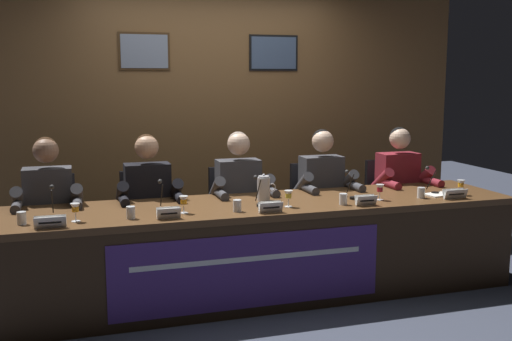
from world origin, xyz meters
name	(u,v)px	position (x,y,z in m)	size (l,w,h in m)	color
ground_plane	(256,294)	(0.00, 0.00, 0.00)	(12.00, 12.00, 0.00)	#383D4C
wall_back_panelled	(210,115)	(0.00, 1.53, 1.30)	(5.29, 0.14, 2.60)	brown
conference_table	(260,234)	(0.00, -0.12, 0.51)	(4.09, 0.88, 0.73)	brown
chair_far_left	(51,234)	(-1.52, 0.62, 0.44)	(0.44, 0.44, 0.90)	black
panelist_far_left	(48,206)	(-1.52, 0.42, 0.72)	(0.51, 0.48, 1.23)	black
nameplate_far_left	(50,222)	(-1.48, -0.35, 0.77)	(0.20, 0.06, 0.08)	white
juice_glass_far_left	(75,209)	(-1.32, -0.22, 0.81)	(0.06, 0.06, 0.12)	white
water_cup_far_left	(22,219)	(-1.66, -0.20, 0.77)	(0.06, 0.06, 0.08)	silver
microphone_far_left	(53,207)	(-1.47, -0.06, 0.80)	(0.06, 0.17, 0.22)	black
chair_left	(147,227)	(-0.76, 0.62, 0.44)	(0.44, 0.44, 0.90)	black
panelist_left	(149,200)	(-0.76, 0.42, 0.72)	(0.51, 0.48, 1.23)	black
nameplate_left	(169,213)	(-0.72, -0.32, 0.77)	(0.16, 0.06, 0.08)	white
juice_glass_left	(184,201)	(-0.59, -0.19, 0.81)	(0.06, 0.06, 0.12)	white
water_cup_left	(131,213)	(-0.96, -0.24, 0.77)	(0.06, 0.06, 0.08)	silver
microphone_left	(162,201)	(-0.72, -0.07, 0.80)	(0.06, 0.17, 0.22)	black
chair_center	(235,221)	(0.00, 0.62, 0.44)	(0.44, 0.44, 0.90)	black
panelist_center	(241,194)	(0.00, 0.42, 0.72)	(0.51, 0.48, 1.23)	black
nameplate_center	(270,207)	(0.00, -0.35, 0.77)	(0.17, 0.06, 0.08)	white
juice_glass_center	(288,195)	(0.19, -0.21, 0.81)	(0.06, 0.06, 0.12)	white
water_cup_center	(237,206)	(-0.22, -0.25, 0.77)	(0.06, 0.06, 0.08)	silver
microphone_center	(259,196)	(-0.01, -0.10, 0.80)	(0.06, 0.17, 0.22)	black
chair_right	(315,215)	(0.76, 0.62, 0.44)	(0.44, 0.44, 0.90)	black
panelist_right	(325,189)	(0.76, 0.42, 0.72)	(0.51, 0.48, 1.23)	black
nameplate_right	(366,200)	(0.76, -0.34, 0.77)	(0.16, 0.06, 0.08)	white
juice_glass_right	(380,189)	(0.95, -0.19, 0.81)	(0.06, 0.06, 0.12)	white
water_cup_right	(343,200)	(0.61, -0.26, 0.77)	(0.06, 0.06, 0.08)	silver
microphone_right	(351,189)	(0.77, -0.06, 0.80)	(0.06, 0.17, 0.22)	black
chair_far_right	(390,210)	(1.52, 0.62, 0.44)	(0.44, 0.44, 0.90)	black
panelist_far_right	(402,185)	(1.52, 0.42, 0.72)	(0.51, 0.48, 1.23)	black
nameplate_far_right	(455,194)	(1.54, -0.32, 0.77)	(0.20, 0.06, 0.08)	white
juice_glass_far_right	(461,185)	(1.68, -0.20, 0.81)	(0.06, 0.06, 0.12)	white
water_cup_far_right	(421,193)	(1.31, -0.21, 0.77)	(0.06, 0.06, 0.08)	silver
microphone_far_right	(432,185)	(1.50, -0.07, 0.80)	(0.06, 0.17, 0.22)	black
water_pitcher_central	(264,188)	(0.09, 0.07, 0.82)	(0.15, 0.10, 0.21)	silver
document_stack_far_right	(438,195)	(1.50, -0.16, 0.73)	(0.23, 0.19, 0.01)	white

